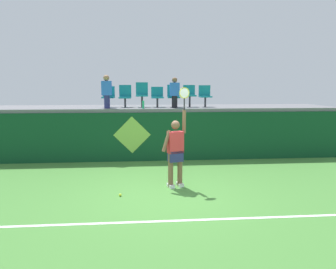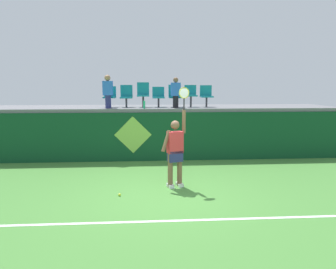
{
  "view_description": "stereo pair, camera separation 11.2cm",
  "coord_description": "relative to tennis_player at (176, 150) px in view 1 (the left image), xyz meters",
  "views": [
    {
      "loc": [
        -0.5,
        -6.71,
        2.53
      ],
      "look_at": [
        0.14,
        1.19,
        1.26
      ],
      "focal_mm": 31.68,
      "sensor_mm": 36.0,
      "label": 1
    },
    {
      "loc": [
        -0.38,
        -6.72,
        2.53
      ],
      "look_at": [
        0.14,
        1.19,
        1.26
      ],
      "focal_mm": 31.68,
      "sensor_mm": 36.0,
      "label": 2
    }
  ],
  "objects": [
    {
      "name": "ground_plane",
      "position": [
        -0.28,
        -0.58,
        -0.97
      ],
      "size": [
        40.0,
        40.0,
        0.0
      ],
      "primitive_type": "plane",
      "color": "#478438"
    },
    {
      "name": "court_back_wall",
      "position": [
        -0.28,
        2.82,
        -0.13
      ],
      "size": [
        13.3,
        0.2,
        1.68
      ],
      "primitive_type": "cube",
      "color": "#0F4223",
      "rests_on": "ground_plane"
    },
    {
      "name": "spectator_platform",
      "position": [
        -0.28,
        4.02,
        0.77
      ],
      "size": [
        13.3,
        2.49,
        0.12
      ],
      "primitive_type": "cube",
      "color": "slate",
      "rests_on": "court_back_wall"
    },
    {
      "name": "court_baseline_stripe",
      "position": [
        -0.28,
        -1.98,
        -0.97
      ],
      "size": [
        11.97,
        0.08,
        0.01
      ],
      "primitive_type": "cube",
      "color": "white",
      "rests_on": "ground_plane"
    },
    {
      "name": "tennis_player",
      "position": [
        0.0,
        0.0,
        0.0
      ],
      "size": [
        0.73,
        0.37,
        2.53
      ],
      "color": "white",
      "rests_on": "ground_plane"
    },
    {
      "name": "tennis_ball",
      "position": [
        -1.36,
        -0.59,
        -0.94
      ],
      "size": [
        0.07,
        0.07,
        0.07
      ],
      "primitive_type": "sphere",
      "color": "#D1E533",
      "rests_on": "ground_plane"
    },
    {
      "name": "water_bottle",
      "position": [
        -0.81,
        2.93,
        0.97
      ],
      "size": [
        0.07,
        0.07,
        0.27
      ],
      "primitive_type": "cylinder",
      "color": "#26B272",
      "rests_on": "spectator_platform"
    },
    {
      "name": "stadium_chair_0",
      "position": [
        -2.07,
        3.68,
        1.26
      ],
      "size": [
        0.44,
        0.42,
        0.76
      ],
      "color": "#38383D",
      "rests_on": "spectator_platform"
    },
    {
      "name": "stadium_chair_1",
      "position": [
        -1.47,
        3.69,
        1.27
      ],
      "size": [
        0.44,
        0.42,
        0.81
      ],
      "color": "#38383D",
      "rests_on": "spectator_platform"
    },
    {
      "name": "stadium_chair_2",
      "position": [
        -0.85,
        3.69,
        1.34
      ],
      "size": [
        0.44,
        0.42,
        0.91
      ],
      "color": "#38383D",
      "rests_on": "spectator_platform"
    },
    {
      "name": "stadium_chair_3",
      "position": [
        -0.29,
        3.68,
        1.25
      ],
      "size": [
        0.44,
        0.42,
        0.74
      ],
      "color": "#38383D",
      "rests_on": "spectator_platform"
    },
    {
      "name": "stadium_chair_4",
      "position": [
        0.31,
        3.69,
        1.28
      ],
      "size": [
        0.44,
        0.42,
        0.82
      ],
      "color": "#38383D",
      "rests_on": "spectator_platform"
    },
    {
      "name": "stadium_chair_5",
      "position": [
        0.9,
        3.68,
        1.31
      ],
      "size": [
        0.44,
        0.42,
        0.81
      ],
      "color": "#38383D",
      "rests_on": "spectator_platform"
    },
    {
      "name": "stadium_chair_6",
      "position": [
        1.48,
        3.68,
        1.28
      ],
      "size": [
        0.44,
        0.42,
        0.8
      ],
      "color": "#38383D",
      "rests_on": "spectator_platform"
    },
    {
      "name": "spectator_0",
      "position": [
        0.31,
        3.28,
        1.39
      ],
      "size": [
        0.34,
        0.2,
        1.07
      ],
      "color": "black",
      "rests_on": "spectator_platform"
    },
    {
      "name": "spectator_1",
      "position": [
        -2.07,
        3.22,
        1.44
      ],
      "size": [
        0.34,
        0.21,
        1.15
      ],
      "color": "navy",
      "rests_on": "spectator_platform"
    },
    {
      "name": "wall_signage_mount",
      "position": [
        -1.2,
        2.72,
        -0.97
      ],
      "size": [
        1.27,
        0.01,
        1.56
      ],
      "color": "#0F4223",
      "rests_on": "ground_plane"
    }
  ]
}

